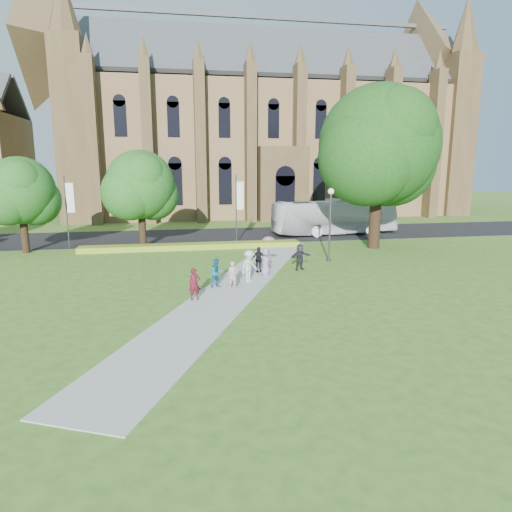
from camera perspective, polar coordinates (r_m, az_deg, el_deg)
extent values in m
plane|color=#3C611D|center=(25.40, -2.13, -4.33)|extent=(160.00, 160.00, 0.00)
cube|color=black|center=(44.87, -5.83, 2.53)|extent=(160.00, 10.00, 0.02)
cube|color=#B2B2A8|center=(26.35, -2.45, -3.71)|extent=(15.58, 28.54, 0.04)
cube|color=#ACB925|center=(38.02, -8.01, 1.20)|extent=(18.00, 1.40, 0.45)
cube|color=brown|center=(65.62, 1.49, 12.81)|extent=(52.00, 16.00, 17.00)
cube|color=brown|center=(58.36, -21.97, 14.16)|extent=(3.50, 3.50, 21.00)
cone|color=brown|center=(60.85, -23.07, 27.39)|extent=(3.60, 3.60, 7.00)
cube|color=brown|center=(68.76, 23.84, 13.48)|extent=(3.50, 3.50, 21.00)
cone|color=brown|center=(70.89, 24.84, 24.81)|extent=(3.60, 3.60, 7.00)
cube|color=brown|center=(56.87, 3.36, 8.98)|extent=(6.00, 2.50, 9.00)
cylinder|color=#38383D|center=(32.91, 9.21, 3.43)|extent=(0.14, 0.14, 4.80)
sphere|color=white|center=(32.66, 9.36, 7.98)|extent=(0.44, 0.44, 0.44)
cylinder|color=#38383D|center=(33.31, 9.09, -0.54)|extent=(0.36, 0.36, 0.15)
cylinder|color=#332114|center=(39.03, 14.70, 5.76)|extent=(0.96, 0.96, 6.60)
sphere|color=#133E10|center=(38.90, 15.09, 13.26)|extent=(9.60, 9.60, 9.60)
cylinder|color=#332114|center=(40.20, -27.00, 3.07)|extent=(0.56, 0.56, 3.85)
sphere|color=#1A4615|center=(39.94, -27.39, 7.29)|extent=(5.20, 5.20, 5.20)
cylinder|color=#332114|center=(39.08, -14.05, 3.98)|extent=(0.60, 0.60, 4.12)
sphere|color=#1A4615|center=(38.81, -14.28, 8.64)|extent=(5.60, 5.60, 5.60)
cylinder|color=#38383D|center=(39.97, -2.48, 5.82)|extent=(0.10, 0.10, 6.00)
cube|color=white|center=(39.92, -1.99, 7.54)|extent=(0.60, 0.02, 2.40)
cylinder|color=#38383D|center=(40.49, -22.58, 5.03)|extent=(0.10, 0.10, 6.00)
cube|color=white|center=(40.32, -22.23, 6.75)|extent=(0.60, 0.02, 2.40)
imported|color=white|center=(45.98, 9.79, 4.85)|extent=(12.79, 4.22, 3.50)
imported|color=#4D111B|center=(23.57, -7.69, -3.50)|extent=(0.66, 0.50, 1.65)
imported|color=#175776|center=(25.80, -4.91, -2.12)|extent=(1.01, 0.94, 1.66)
imported|color=beige|center=(26.87, -0.85, -1.27)|extent=(1.40, 1.31, 1.90)
imported|color=black|center=(29.38, 0.30, -0.43)|extent=(1.03, 0.62, 1.64)
imported|color=gray|center=(28.56, 1.25, -0.74)|extent=(0.95, 0.97, 1.68)
imported|color=#24232A|center=(30.11, 5.51, -0.11)|extent=(1.68, 1.07, 1.73)
imported|color=#A18C86|center=(25.32, -2.92, -2.43)|extent=(0.63, 0.45, 1.60)
imported|color=#CB8F9A|center=(28.47, 1.58, 1.62)|extent=(0.83, 0.83, 0.65)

